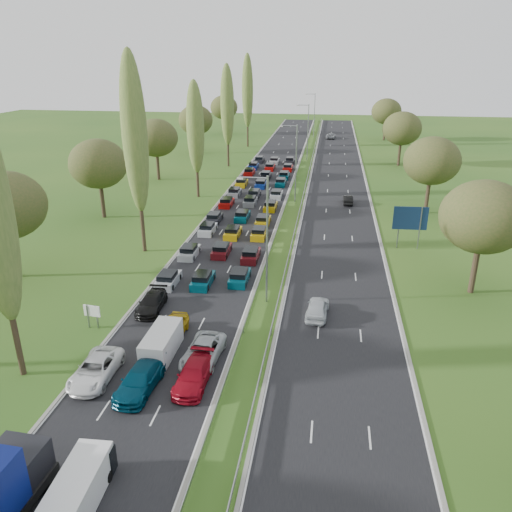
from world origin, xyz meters
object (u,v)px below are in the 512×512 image
at_px(white_van_front, 82,484).
at_px(info_sign, 92,313).
at_px(direction_sign, 410,220).
at_px(near_car_2, 96,369).
at_px(white_van_rear, 163,342).
at_px(near_car_3, 152,303).

relative_size(white_van_front, info_sign, 2.32).
height_order(info_sign, direction_sign, direction_sign).
xyz_separation_m(white_van_front, direction_sign, (21.40, 40.20, 2.56)).
bearing_deg(white_van_front, near_car_2, 109.14).
bearing_deg(direction_sign, near_car_2, -130.01).
bearing_deg(white_van_front, white_van_rear, 88.72).
relative_size(near_car_2, direction_sign, 1.05).
height_order(near_car_2, direction_sign, direction_sign).
bearing_deg(info_sign, near_car_2, -63.24).
height_order(near_car_2, white_van_front, white_van_front).
height_order(white_van_front, info_sign, info_sign).
xyz_separation_m(near_car_2, white_van_rear, (3.67, 3.88, 0.25)).
height_order(white_van_front, white_van_rear, white_van_rear).
relative_size(near_car_2, near_car_3, 1.10).
distance_m(info_sign, direction_sign, 37.17).
height_order(near_car_2, white_van_rear, white_van_rear).
height_order(near_car_2, near_car_3, near_car_2).
distance_m(white_van_rear, info_sign, 7.70).
bearing_deg(near_car_2, white_van_rear, 45.47).
relative_size(info_sign, direction_sign, 0.40).
xyz_separation_m(white_van_rear, info_sign, (-7.11, 2.94, 0.33)).
height_order(white_van_rear, info_sign, info_sign).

